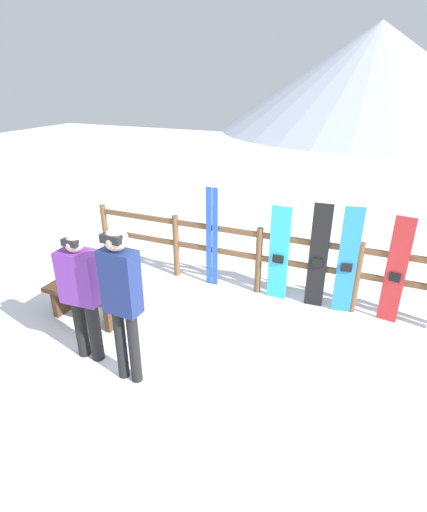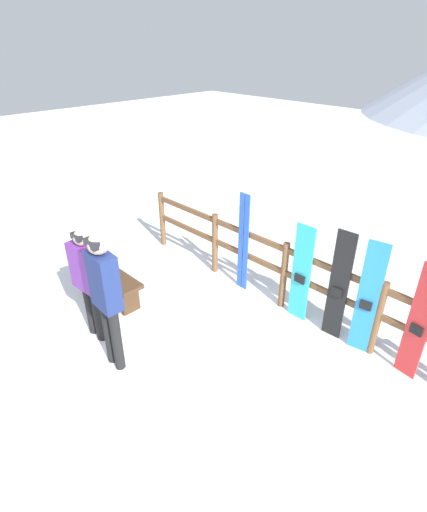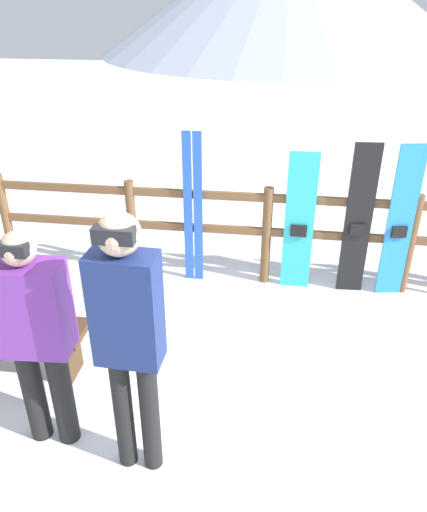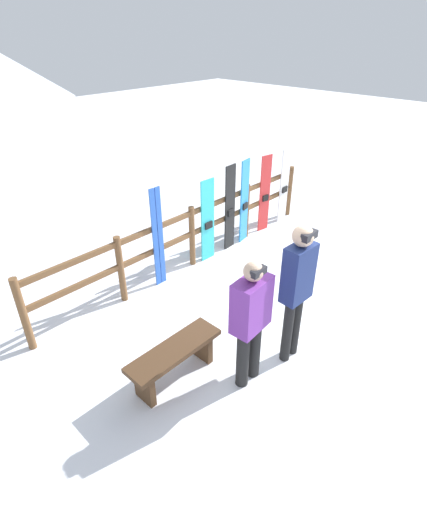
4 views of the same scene
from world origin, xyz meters
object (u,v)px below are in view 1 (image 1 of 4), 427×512
at_px(ski_pair_blue, 212,238).
at_px(snowboard_cyan, 279,254).
at_px(person_navy, 122,294).
at_px(snowboard_red, 396,272).
at_px(snowboard_black_stripe, 318,257).
at_px(snowboard_blue, 347,262).
at_px(person_purple, 82,290).
at_px(bench, 85,299).

xyz_separation_m(ski_pair_blue, snowboard_cyan, (1.09, -0.00, -0.08)).
relative_size(person_navy, snowboard_red, 1.19).
relative_size(snowboard_black_stripe, snowboard_blue, 1.00).
distance_m(person_navy, ski_pair_blue, 2.45).
relative_size(person_purple, snowboard_blue, 1.02).
bearing_deg(bench, ski_pair_blue, 54.85).
bearing_deg(snowboard_blue, snowboard_black_stripe, -180.00).
relative_size(person_navy, snowboard_cyan, 1.24).
bearing_deg(person_navy, snowboard_cyan, 67.05).
distance_m(person_navy, snowboard_blue, 3.17).
xyz_separation_m(bench, snowboard_red, (3.87, 1.68, 0.43)).
distance_m(ski_pair_blue, snowboard_black_stripe, 1.66).
bearing_deg(ski_pair_blue, person_purple, -104.72).
bearing_deg(person_purple, snowboard_cyan, 53.66).
xyz_separation_m(ski_pair_blue, snowboard_red, (2.69, -0.00, -0.05)).
distance_m(snowboard_black_stripe, snowboard_blue, 0.40).
relative_size(bench, snowboard_black_stripe, 0.76).
height_order(snowboard_black_stripe, snowboard_red, snowboard_black_stripe).
xyz_separation_m(snowboard_black_stripe, snowboard_red, (1.03, -0.00, -0.02)).
xyz_separation_m(person_navy, ski_pair_blue, (-0.06, 2.44, -0.28)).
height_order(snowboard_blue, snowboard_red, snowboard_blue).
height_order(ski_pair_blue, snowboard_black_stripe, ski_pair_blue).
bearing_deg(snowboard_red, bench, -156.58).
bearing_deg(snowboard_cyan, snowboard_blue, 0.01).
bearing_deg(bench, snowboard_cyan, 36.45).
xyz_separation_m(person_purple, snowboard_cyan, (1.69, 2.30, -0.19)).
bearing_deg(snowboard_black_stripe, snowboard_cyan, -179.99).
xyz_separation_m(person_navy, snowboard_red, (2.63, 2.43, -0.33)).
distance_m(person_purple, person_navy, 0.70).
xyz_separation_m(bench, person_navy, (1.24, -0.76, 0.76)).
height_order(person_purple, snowboard_black_stripe, person_purple).
distance_m(person_purple, snowboard_blue, 3.53).
xyz_separation_m(bench, snowboard_blue, (3.25, 1.68, 0.45)).
height_order(person_purple, person_navy, person_navy).
distance_m(snowboard_cyan, snowboard_black_stripe, 0.58).
distance_m(person_purple, ski_pair_blue, 2.39).
relative_size(snowboard_cyan, snowboard_blue, 0.93).
distance_m(ski_pair_blue, snowboard_blue, 2.06).
bearing_deg(snowboard_red, person_navy, -137.23).
bearing_deg(bench, snowboard_black_stripe, 30.52).
xyz_separation_m(person_purple, snowboard_blue, (2.67, 2.30, -0.14)).
bearing_deg(snowboard_black_stripe, bench, -149.48).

